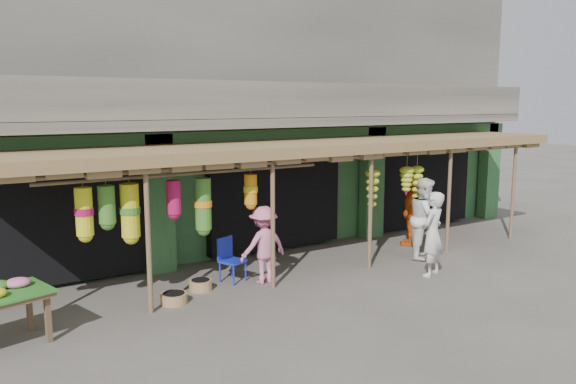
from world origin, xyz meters
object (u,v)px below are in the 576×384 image
person_right (425,218)px  person_vendor (411,211)px  blue_chair (229,257)px  person_front (432,234)px  person_shopper (263,245)px

person_right → person_vendor: (0.58, 1.04, -0.06)m
blue_chair → person_front: 4.29m
blue_chair → person_right: 4.79m
person_right → blue_chair: bearing=126.1°
blue_chair → person_right: size_ratio=0.48×
blue_chair → person_front: size_ratio=0.51×
blue_chair → person_vendor: 5.28m
person_front → person_shopper: person_front is taller
blue_chair → person_vendor: (5.27, 0.14, 0.38)m
person_right → person_vendor: bearing=17.9°
blue_chair → person_front: person_front is taller
person_right → person_shopper: size_ratio=1.20×
person_right → person_vendor: 1.20m
blue_chair → person_shopper: 0.77m
person_front → person_vendor: bearing=-144.7°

